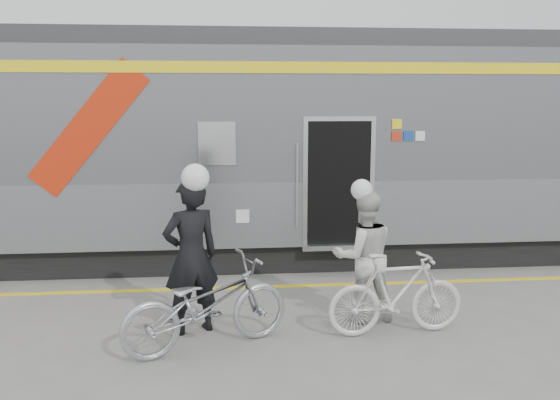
{
  "coord_description": "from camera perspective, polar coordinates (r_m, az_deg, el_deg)",
  "views": [
    {
      "loc": [
        -0.7,
        -6.88,
        2.98
      ],
      "look_at": [
        0.1,
        1.6,
        1.5
      ],
      "focal_mm": 38.0,
      "sensor_mm": 36.0,
      "label": 1
    }
  ],
  "objects": [
    {
      "name": "bicycle_right",
      "position": [
        7.7,
        11.14,
        -8.84
      ],
      "size": [
        1.82,
        0.65,
        1.07
      ],
      "primitive_type": "imported",
      "rotation": [
        0.0,
        0.0,
        1.66
      ],
      "color": "silver",
      "rests_on": "ground"
    },
    {
      "name": "man",
      "position": [
        7.6,
        -8.56,
        -5.39
      ],
      "size": [
        0.86,
        0.72,
        1.99
      ],
      "primitive_type": "imported",
      "rotation": [
        0.0,
        0.0,
        3.54
      ],
      "color": "black",
      "rests_on": "ground"
    },
    {
      "name": "bicycle_left",
      "position": [
        7.2,
        -7.09,
        -9.96
      ],
      "size": [
        2.21,
        1.48,
        1.1
      ],
      "primitive_type": "imported",
      "rotation": [
        0.0,
        0.0,
        1.97
      ],
      "color": "#A4A5AC",
      "rests_on": "ground"
    },
    {
      "name": "woman",
      "position": [
        8.04,
        8.05,
        -5.38
      ],
      "size": [
        0.91,
        0.74,
        1.77
      ],
      "primitive_type": "imported",
      "rotation": [
        0.0,
        0.0,
        3.23
      ],
      "color": "beige",
      "rests_on": "ground"
    },
    {
      "name": "helmet_woman",
      "position": [
        7.83,
        8.23,
        1.87
      ],
      "size": [
        0.28,
        0.28,
        0.28
      ],
      "primitive_type": "sphere",
      "color": "white",
      "rests_on": "woman"
    },
    {
      "name": "train",
      "position": [
        11.12,
        -6.99,
        5.0
      ],
      "size": [
        24.0,
        3.17,
        4.1
      ],
      "color": "black",
      "rests_on": "ground"
    },
    {
      "name": "safety_strip",
      "position": [
        9.54,
        -0.94,
        -8.33
      ],
      "size": [
        24.0,
        0.12,
        0.01
      ],
      "primitive_type": "cube",
      "color": "yellow",
      "rests_on": "ground"
    },
    {
      "name": "helmet_man",
      "position": [
        7.38,
        -8.79,
        3.42
      ],
      "size": [
        0.35,
        0.35,
        0.35
      ],
      "primitive_type": "sphere",
      "color": "white",
      "rests_on": "man"
    },
    {
      "name": "ground",
      "position": [
        7.53,
        0.38,
        -13.45
      ],
      "size": [
        90.0,
        90.0,
        0.0
      ],
      "primitive_type": "plane",
      "color": "slate",
      "rests_on": "ground"
    }
  ]
}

